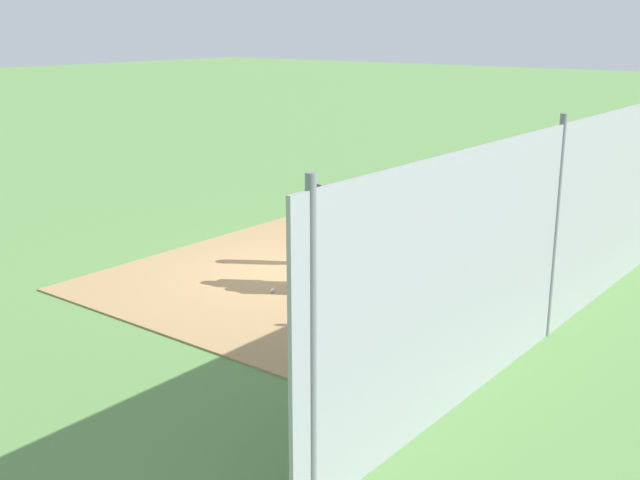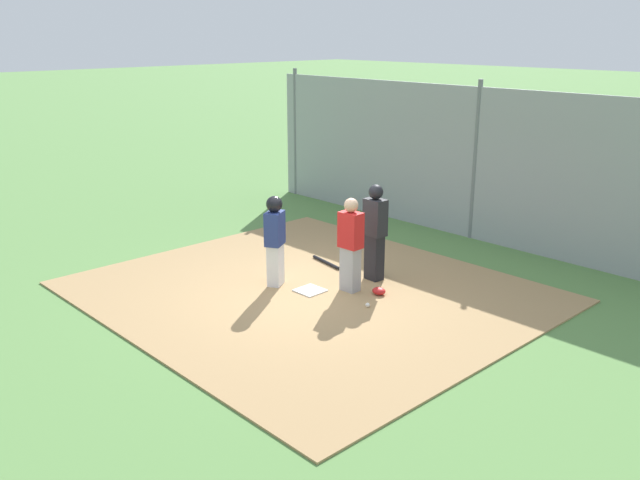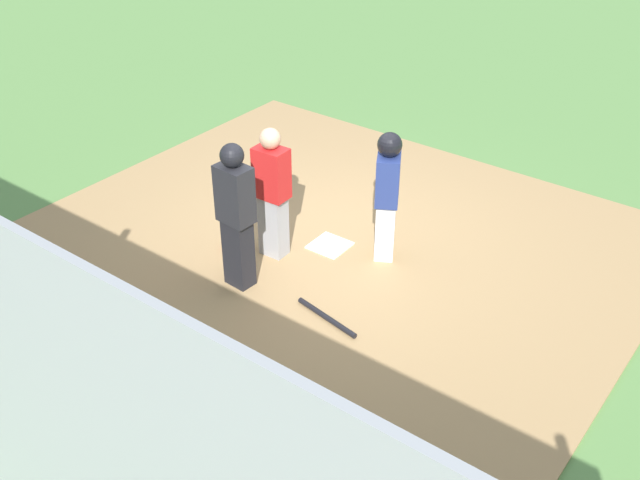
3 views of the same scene
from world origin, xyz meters
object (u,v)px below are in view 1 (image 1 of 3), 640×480
Objects in this scene: umpire at (348,242)px; baseball_bat at (382,274)px; catcher at (312,240)px; catcher_mask at (306,292)px; baseball at (273,290)px; home_plate at (305,273)px; runner at (317,219)px.

umpire is 1.47m from baseball_bat.
catcher_mask is (-0.47, -0.22, -0.78)m from catcher.
baseball_bat is at bearing -26.29° from baseball.
umpire is 2.04× the size of baseball_bat.
home_plate is 1.83× the size of catcher_mask.
catcher_mask is at bearing -65.50° from baseball.
runner is (0.64, 0.23, 0.89)m from home_plate.
home_plate is 0.27× the size of catcher.
umpire is (-0.35, -1.23, 0.90)m from home_plate.
catcher_mask is (-0.56, 0.49, -0.85)m from umpire.
baseball_bat is at bearing -54.77° from home_plate.
baseball is (-1.16, -0.20, 0.03)m from home_plate.
home_plate is 1.56m from umpire.
catcher is at bearing 11.01° from umpire.
runner is at bearing -72.30° from baseball_bat.
runner reaches higher than baseball.
catcher reaches higher than baseball_bat.
baseball_bat is 11.45× the size of baseball.
baseball is (-0.25, 0.55, -0.02)m from catcher_mask.
umpire is 1.12m from catcher_mask.
catcher_mask is at bearing 2.40° from runner.
baseball reaches higher than baseball_bat.
umpire reaches higher than catcher.
home_plate is at bearing 9.64° from baseball.
home_plate is 0.25× the size of umpire.
catcher_mask is 0.60m from baseball.
home_plate is 1.44m from baseball_bat.
baseball_bat is at bearing -14.08° from catcher_mask.
home_plate is 1.12m from runner.
catcher is at bearing 5.11° from runner.
home_plate is at bearing -9.91° from runner.
umpire is at bearing -105.91° from home_plate.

